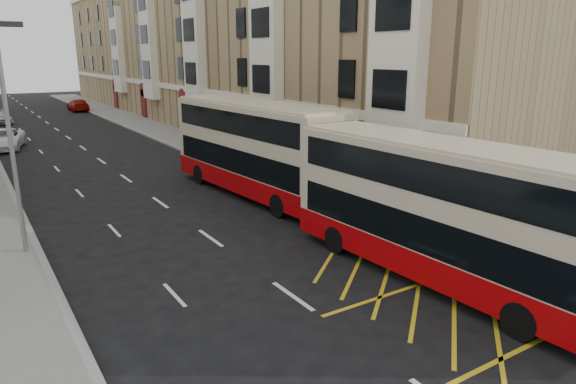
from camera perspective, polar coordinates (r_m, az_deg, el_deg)
ground at (r=13.15m, az=10.55°, el=-17.90°), size 200.00×200.00×0.00m
pavement_right at (r=41.63m, az=-9.88°, el=5.18°), size 4.00×120.00×0.15m
kerb_right at (r=40.92m, az=-12.46°, el=4.88°), size 0.25×120.00×0.15m
kerb_left at (r=38.58m, az=-29.39°, el=2.66°), size 0.25×120.00×0.15m
road_markings at (r=53.92m, az=-24.15°, el=6.25°), size 10.00×110.00×0.01m
terrace_right at (r=57.88m, az=-9.89°, el=15.33°), size 10.75×79.00×15.25m
guard_railing at (r=20.53m, az=12.58°, el=-2.99°), size 0.06×6.56×1.01m
street_lamp_near at (r=20.09m, az=-28.46°, el=6.23°), size 0.93×0.18×8.00m
double_decker_front at (r=16.86m, az=16.60°, el=-2.10°), size 3.14×11.44×4.52m
double_decker_rear at (r=26.24m, az=-3.71°, el=4.83°), size 3.56×12.13×4.77m
pedestrian_near at (r=18.48m, az=24.80°, el=-5.30°), size 0.84×0.77×1.91m
pedestrian_mid at (r=19.25m, az=23.63°, el=-4.99°), size 0.93×0.87×1.52m
pedestrian_far at (r=20.56m, az=12.77°, el=-2.47°), size 1.04×0.46×1.76m
white_van at (r=45.04m, az=-29.09°, el=5.13°), size 3.80×5.96×1.53m
car_silver at (r=61.65m, az=-29.06°, el=7.25°), size 1.74×3.94×1.32m
car_red at (r=71.61m, az=-22.29°, el=8.93°), size 2.17×5.19×1.50m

